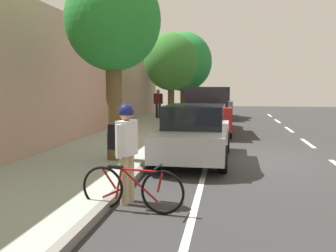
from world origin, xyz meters
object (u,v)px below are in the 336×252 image
object	(u,v)px
parked_pickup_grey_nearest	(214,104)
street_tree_far_end	(113,22)
pedestrian_on_phone	(158,102)
street_tree_near_cyclist	(184,62)
street_tree_mid_block	(171,62)
parked_suv_red_second	(207,110)
cyclist_with_backpack	(125,142)
parked_sedan_silver_mid	(195,133)
bicycle_at_curb	(132,189)

from	to	relation	value
parked_pickup_grey_nearest	street_tree_far_end	size ratio (longest dim) A/B	1.12
street_tree_far_end	pedestrian_on_phone	world-z (taller)	street_tree_far_end
street_tree_near_cyclist	pedestrian_on_phone	world-z (taller)	street_tree_near_cyclist
street_tree_mid_block	pedestrian_on_phone	size ratio (longest dim) A/B	2.72
street_tree_near_cyclist	parked_suv_red_second	bearing A→B (deg)	102.78
parked_pickup_grey_nearest	cyclist_with_backpack	bearing A→B (deg)	87.00
street_tree_near_cyclist	parked_pickup_grey_nearest	bearing A→B (deg)	154.50
street_tree_mid_block	street_tree_near_cyclist	bearing A→B (deg)	-90.00
cyclist_with_backpack	street_tree_mid_block	bearing A→B (deg)	-85.07
street_tree_far_end	pedestrian_on_phone	distance (m)	12.73
cyclist_with_backpack	street_tree_far_end	world-z (taller)	street_tree_far_end
street_tree_near_cyclist	street_tree_far_end	size ratio (longest dim) A/B	1.11
parked_sedan_silver_mid	street_tree_far_end	world-z (taller)	street_tree_far_end
parked_sedan_silver_mid	bicycle_at_curb	size ratio (longest dim) A/B	2.52
parked_pickup_grey_nearest	bicycle_at_curb	size ratio (longest dim) A/B	3.07
street_tree_near_cyclist	bicycle_at_curb	bearing A→B (deg)	94.04
street_tree_mid_block	pedestrian_on_phone	world-z (taller)	street_tree_mid_block
bicycle_at_curb	street_tree_mid_block	size ratio (longest dim) A/B	0.38
cyclist_with_backpack	bicycle_at_curb	bearing A→B (deg)	116.03
bicycle_at_curb	street_tree_mid_block	xyz separation A→B (m)	(1.35, -13.51, 2.84)
pedestrian_on_phone	parked_suv_red_second	bearing A→B (deg)	118.81
street_tree_mid_block	parked_sedan_silver_mid	bearing A→B (deg)	102.44
parked_suv_red_second	street_tree_mid_block	size ratio (longest dim) A/B	1.05
parked_suv_red_second	street_tree_near_cyclist	xyz separation A→B (m)	(2.00, -8.81, 2.54)
parked_suv_red_second	bicycle_at_curb	distance (m)	10.34
street_tree_mid_block	street_tree_far_end	size ratio (longest dim) A/B	0.95
cyclist_with_backpack	street_tree_near_cyclist	world-z (taller)	street_tree_near_cyclist
parked_suv_red_second	street_tree_mid_block	world-z (taller)	street_tree_mid_block
cyclist_with_backpack	parked_sedan_silver_mid	bearing A→B (deg)	-102.41
parked_sedan_silver_mid	street_tree_mid_block	xyz separation A→B (m)	(2.00, -9.08, 2.48)
parked_sedan_silver_mid	parked_pickup_grey_nearest	bearing A→B (deg)	-90.21
bicycle_at_curb	street_tree_far_end	xyz separation A→B (m)	(1.35, -3.55, 3.24)
street_tree_mid_block	bicycle_at_curb	bearing A→B (deg)	95.70
street_tree_mid_block	pedestrian_on_phone	bearing A→B (deg)	-65.44
bicycle_at_curb	pedestrian_on_phone	xyz separation A→B (m)	(2.47, -15.97, 0.71)
bicycle_at_curb	street_tree_near_cyclist	world-z (taller)	street_tree_near_cyclist
parked_sedan_silver_mid	pedestrian_on_phone	world-z (taller)	pedestrian_on_phone
bicycle_at_curb	cyclist_with_backpack	xyz separation A→B (m)	(0.22, -0.46, 0.69)
parked_suv_red_second	parked_sedan_silver_mid	size ratio (longest dim) A/B	1.08
cyclist_with_backpack	street_tree_near_cyclist	distance (m)	18.85
bicycle_at_curb	pedestrian_on_phone	distance (m)	16.18
parked_sedan_silver_mid	pedestrian_on_phone	xyz separation A→B (m)	(3.13, -11.53, 0.34)
cyclist_with_backpack	pedestrian_on_phone	distance (m)	15.68
parked_suv_red_second	street_tree_near_cyclist	size ratio (longest dim) A/B	0.89
street_tree_mid_block	cyclist_with_backpack	bearing A→B (deg)	94.93
parked_pickup_grey_nearest	street_tree_near_cyclist	xyz separation A→B (m)	(2.05, -0.98, 2.66)
street_tree_near_cyclist	street_tree_far_end	bearing A→B (deg)	90.00
street_tree_near_cyclist	pedestrian_on_phone	xyz separation A→B (m)	(1.12, 3.13, -2.47)
cyclist_with_backpack	street_tree_mid_block	xyz separation A→B (m)	(1.13, -13.06, 2.16)
bicycle_at_curb	street_tree_near_cyclist	xyz separation A→B (m)	(1.35, -19.10, 3.18)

